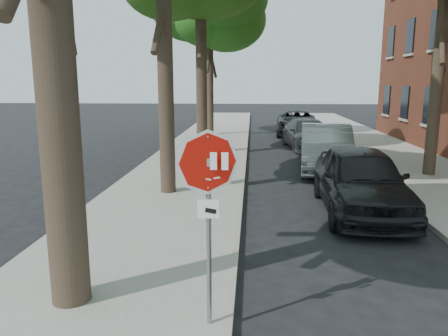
% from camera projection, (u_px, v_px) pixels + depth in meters
% --- Properties ---
extents(ground, '(120.00, 120.00, 0.00)m').
position_uv_depth(ground, '(262.00, 333.00, 5.83)').
color(ground, black).
rests_on(ground, ground).
extents(sidewalk_left, '(4.00, 55.00, 0.12)m').
position_uv_depth(sidewalk_left, '(194.00, 162.00, 17.72)').
color(sidewalk_left, gray).
rests_on(sidewalk_left, ground).
extents(sidewalk_right, '(4.00, 55.00, 0.12)m').
position_uv_depth(sidewalk_right, '(408.00, 165.00, 17.18)').
color(sidewalk_right, gray).
rests_on(sidewalk_right, ground).
extents(curb_left, '(0.12, 55.00, 0.13)m').
position_uv_depth(curb_left, '(245.00, 163.00, 17.59)').
color(curb_left, '#9E9384').
rests_on(curb_left, ground).
extents(curb_right, '(0.12, 55.00, 0.13)m').
position_uv_depth(curb_right, '(355.00, 164.00, 17.31)').
color(curb_right, '#9E9384').
rests_on(curb_right, ground).
extents(stop_sign, '(0.76, 0.34, 2.61)m').
position_uv_depth(stop_sign, '(208.00, 191.00, 5.47)').
color(stop_sign, gray).
rests_on(stop_sign, sidewalk_left).
extents(tree_far, '(5.29, 4.91, 9.33)m').
position_uv_depth(tree_far, '(209.00, 12.00, 25.25)').
color(tree_far, black).
rests_on(tree_far, sidewalk_left).
extents(car_a, '(2.13, 5.01, 1.69)m').
position_uv_depth(car_a, '(361.00, 180.00, 11.05)').
color(car_a, black).
rests_on(car_a, ground).
extents(car_b, '(2.34, 5.34, 1.71)m').
position_uv_depth(car_b, '(326.00, 148.00, 16.30)').
color(car_b, gray).
rests_on(car_b, ground).
extents(car_c, '(2.56, 5.17, 1.44)m').
position_uv_depth(car_c, '(308.00, 134.00, 21.59)').
color(car_c, '#4E4E53').
rests_on(car_c, ground).
extents(car_d, '(2.81, 5.53, 1.50)m').
position_uv_depth(car_d, '(297.00, 123.00, 26.95)').
color(car_d, black).
rests_on(car_d, ground).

